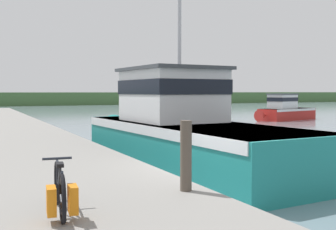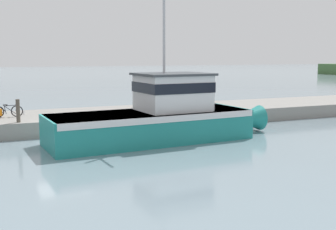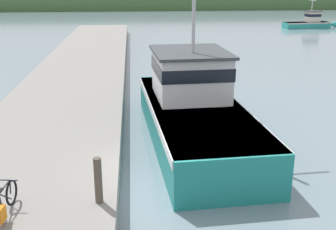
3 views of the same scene
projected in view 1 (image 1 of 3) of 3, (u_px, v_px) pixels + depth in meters
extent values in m
plane|color=gray|center=(213.00, 203.00, 9.98)|extent=(320.00, 320.00, 0.00)
cube|color=gray|center=(30.00, 205.00, 8.18)|extent=(5.71, 80.00, 0.90)
cube|color=#426638|center=(150.00, 98.00, 90.75)|extent=(180.00, 5.00, 2.52)
cube|color=teal|center=(191.00, 146.00, 14.53)|extent=(4.25, 10.79, 1.56)
cone|color=teal|center=(121.00, 131.00, 19.98)|extent=(1.60, 2.00, 1.48)
cube|color=silver|center=(191.00, 128.00, 14.49)|extent=(4.30, 10.58, 0.31)
cube|color=silver|center=(172.00, 96.00, 15.59)|extent=(3.07, 3.59, 1.86)
cube|color=black|center=(172.00, 87.00, 15.57)|extent=(3.13, 3.66, 0.52)
cube|color=#3D4247|center=(172.00, 69.00, 15.53)|extent=(3.31, 3.87, 0.12)
cube|color=teal|center=(189.00, 108.00, 57.89)|extent=(6.37, 2.49, 0.77)
cone|color=teal|center=(210.00, 108.00, 59.87)|extent=(1.20, 0.87, 0.73)
cube|color=beige|center=(189.00, 106.00, 57.88)|extent=(6.25, 2.51, 0.15)
cube|color=beige|center=(194.00, 101.00, 58.26)|extent=(1.79, 1.56, 1.29)
cube|color=black|center=(194.00, 99.00, 58.24)|extent=(1.83, 1.59, 0.36)
cube|color=#3D4247|center=(194.00, 96.00, 58.22)|extent=(1.94, 1.69, 0.12)
cylinder|color=#B2B2B7|center=(192.00, 89.00, 58.03)|extent=(0.14, 0.14, 1.80)
cylinder|color=#B2B2B7|center=(192.00, 85.00, 58.01)|extent=(0.30, 1.53, 0.10)
cube|color=#AD231E|center=(287.00, 114.00, 39.67)|extent=(6.69, 3.67, 1.07)
cone|color=#AD231E|center=(263.00, 116.00, 37.26)|extent=(1.37, 1.28, 1.02)
cube|color=silver|center=(287.00, 110.00, 39.65)|extent=(6.58, 3.68, 0.21)
cube|color=silver|center=(282.00, 102.00, 39.10)|extent=(2.77, 2.25, 1.29)
cube|color=black|center=(283.00, 99.00, 39.09)|extent=(2.83, 2.30, 0.36)
cube|color=#3D4247|center=(283.00, 94.00, 39.06)|extent=(3.00, 2.43, 0.12)
torus|color=black|center=(62.00, 198.00, 5.56)|extent=(0.13, 0.67, 0.67)
torus|color=black|center=(57.00, 182.00, 6.54)|extent=(0.13, 0.67, 0.67)
cylinder|color=#232833|center=(62.00, 201.00, 5.73)|extent=(0.08, 0.35, 0.18)
cylinder|color=#232833|center=(60.00, 185.00, 5.92)|extent=(0.05, 0.14, 0.51)
cylinder|color=#232833|center=(61.00, 182.00, 5.76)|extent=(0.09, 0.46, 0.38)
cylinder|color=#232833|center=(59.00, 182.00, 6.17)|extent=(0.11, 0.65, 0.52)
cylinder|color=#232833|center=(58.00, 164.00, 6.21)|extent=(0.10, 0.53, 0.05)
cylinder|color=#232833|center=(57.00, 172.00, 6.50)|extent=(0.05, 0.10, 0.34)
cylinder|color=#232833|center=(57.00, 158.00, 6.46)|extent=(0.44, 0.09, 0.04)
cube|color=black|center=(60.00, 165.00, 5.93)|extent=(0.13, 0.25, 0.05)
cube|color=orange|center=(51.00, 201.00, 5.57)|extent=(0.16, 0.33, 0.37)
cube|color=orange|center=(73.00, 199.00, 5.66)|extent=(0.16, 0.33, 0.37)
cylinder|color=#51473D|center=(186.00, 156.00, 7.39)|extent=(0.20, 0.20, 1.24)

